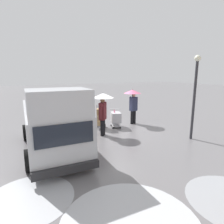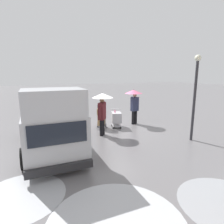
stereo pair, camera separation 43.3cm
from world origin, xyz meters
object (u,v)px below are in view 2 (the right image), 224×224
object	(u,v)px
pedestrian_black_side	(102,104)
street_lamp	(195,89)
cargo_van_parked_right	(50,122)
hand_dolly_boxes	(101,118)
shopping_cart_vendor	(116,118)
pedestrian_pink_side	(134,98)

from	to	relation	value
pedestrian_black_side	street_lamp	xyz separation A→B (m)	(-3.49, 2.43, 0.79)
cargo_van_parked_right	street_lamp	size ratio (longest dim) A/B	1.40
hand_dolly_boxes	street_lamp	xyz separation A→B (m)	(-3.14, 3.51, 1.73)
cargo_van_parked_right	shopping_cart_vendor	xyz separation A→B (m)	(-3.81, -1.84, -0.61)
cargo_van_parked_right	pedestrian_black_side	bearing A→B (deg)	-160.77
hand_dolly_boxes	pedestrian_black_side	bearing A→B (deg)	71.77
cargo_van_parked_right	street_lamp	bearing A→B (deg)	165.86
shopping_cart_vendor	street_lamp	xyz separation A→B (m)	(-2.27, 3.37, 1.80)
cargo_van_parked_right	shopping_cart_vendor	size ratio (longest dim) A/B	5.17
shopping_cart_vendor	pedestrian_black_side	bearing A→B (deg)	37.44
shopping_cart_vendor	pedestrian_black_side	distance (m)	1.84
shopping_cart_vendor	street_lamp	bearing A→B (deg)	123.96
shopping_cart_vendor	hand_dolly_boxes	xyz separation A→B (m)	(0.87, -0.14, 0.07)
shopping_cart_vendor	pedestrian_pink_side	distance (m)	1.66
hand_dolly_boxes	pedestrian_pink_side	bearing A→B (deg)	-177.62
hand_dolly_boxes	pedestrian_pink_side	world-z (taller)	pedestrian_pink_side
pedestrian_black_side	street_lamp	distance (m)	4.33
pedestrian_pink_side	street_lamp	distance (m)	3.81
pedestrian_pink_side	pedestrian_black_side	xyz separation A→B (m)	(2.52, 1.16, 0.00)
shopping_cart_vendor	cargo_van_parked_right	bearing A→B (deg)	25.75
cargo_van_parked_right	pedestrian_pink_side	size ratio (longest dim) A/B	2.51
pedestrian_pink_side	street_lamp	xyz separation A→B (m)	(-0.97, 3.60, 0.79)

